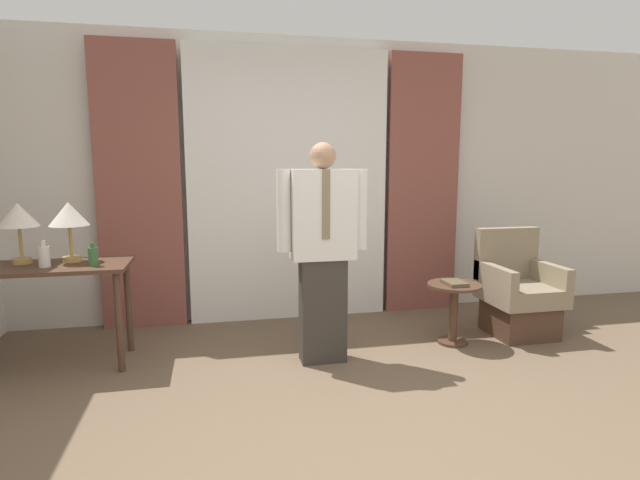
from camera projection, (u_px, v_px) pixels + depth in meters
name	position (u px, v px, depth m)	size (l,w,h in m)	color
ground_plane	(371.00, 474.00, 2.45)	(16.00, 16.00, 0.00)	brown
wall_back	(287.00, 180.00, 4.88)	(10.00, 0.06, 2.70)	silver
curtain_sheer_center	(289.00, 187.00, 4.77)	(1.91, 0.06, 2.58)	white
curtain_drape_left	(139.00, 188.00, 4.49)	(0.74, 0.06, 2.58)	brown
curtain_drape_right	(423.00, 185.00, 5.05)	(0.74, 0.06, 2.58)	brown
desk	(44.00, 282.00, 3.66)	(1.19, 0.54, 0.78)	#4C3323
table_lamp_left	(18.00, 217.00, 3.66)	(0.28, 0.28, 0.45)	tan
table_lamp_right	(69.00, 216.00, 3.73)	(0.28, 0.28, 0.45)	tan
bottle_near_edge	(93.00, 256.00, 3.61)	(0.07, 0.07, 0.17)	#336638
bottle_by_lamp	(44.00, 256.00, 3.57)	(0.08, 0.08, 0.19)	silver
person	(323.00, 246.00, 3.74)	(0.69, 0.23, 1.67)	#38332D
armchair	(518.00, 296.00, 4.44)	(0.60, 0.60, 0.93)	#4C3323
side_table	(454.00, 303.00, 4.18)	(0.45, 0.45, 0.52)	#4C3323
book	(454.00, 283.00, 4.13)	(0.16, 0.22, 0.03)	brown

